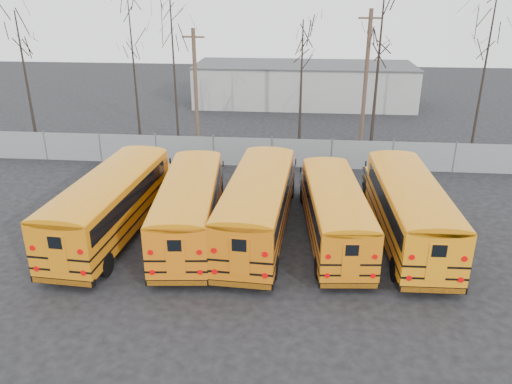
# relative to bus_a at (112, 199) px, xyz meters

# --- Properties ---
(ground) EXTENTS (120.00, 120.00, 0.00)m
(ground) POSITION_rel_bus_a_xyz_m (7.05, -1.20, -1.90)
(ground) COLOR black
(ground) RESTS_ON ground
(fence) EXTENTS (40.00, 0.04, 2.00)m
(fence) POSITION_rel_bus_a_xyz_m (7.05, 10.80, -0.90)
(fence) COLOR gray
(fence) RESTS_ON ground
(distant_building) EXTENTS (22.00, 8.00, 4.00)m
(distant_building) POSITION_rel_bus_a_xyz_m (9.05, 30.80, 0.10)
(distant_building) COLOR #9B9B97
(distant_building) RESTS_ON ground
(bus_a) EXTENTS (3.39, 11.74, 3.25)m
(bus_a) POSITION_rel_bus_a_xyz_m (0.00, 0.00, 0.00)
(bus_a) COLOR black
(bus_a) RESTS_ON ground
(bus_b) EXTENTS (3.62, 11.23, 3.09)m
(bus_b) POSITION_rel_bus_a_xyz_m (3.78, 0.14, -0.09)
(bus_b) COLOR black
(bus_b) RESTS_ON ground
(bus_c) EXTENTS (3.28, 11.73, 3.25)m
(bus_c) POSITION_rel_bus_a_xyz_m (7.05, 0.47, 0.00)
(bus_c) COLOR black
(bus_c) RESTS_ON ground
(bus_d) EXTENTS (3.31, 10.62, 2.93)m
(bus_d) POSITION_rel_bus_a_xyz_m (10.68, 0.36, -0.19)
(bus_d) COLOR black
(bus_d) RESTS_ON ground
(bus_e) EXTENTS (2.95, 11.46, 3.18)m
(bus_e) POSITION_rel_bus_a_xyz_m (14.15, 0.71, -0.04)
(bus_e) COLOR black
(bus_e) RESTS_ON ground
(utility_pole_left) EXTENTS (1.56, 0.29, 8.78)m
(utility_pole_left) POSITION_rel_bus_a_xyz_m (1.36, 13.82, 2.61)
(utility_pole_left) COLOR #4E3C2C
(utility_pole_left) RESTS_ON ground
(utility_pole_right) EXTENTS (1.77, 0.31, 9.96)m
(utility_pole_right) POSITION_rel_bus_a_xyz_m (13.68, 17.20, 3.22)
(utility_pole_right) COLOR #4C382B
(utility_pole_right) RESTS_ON ground
(tree_0) EXTENTS (0.26, 0.26, 9.84)m
(tree_0) POSITION_rel_bus_a_xyz_m (-11.65, 14.54, 3.02)
(tree_0) COLOR black
(tree_0) RESTS_ON ground
(tree_1) EXTENTS (0.26, 0.26, 10.50)m
(tree_1) POSITION_rel_bus_a_xyz_m (-3.97, 16.53, 3.35)
(tree_1) COLOR black
(tree_1) RESTS_ON ground
(tree_2) EXTENTS (0.26, 0.26, 12.95)m
(tree_2) POSITION_rel_bus_a_xyz_m (0.24, 12.40, 4.57)
(tree_2) COLOR black
(tree_2) RESTS_ON ground
(tree_3) EXTENTS (0.26, 0.26, 9.29)m
(tree_3) POSITION_rel_bus_a_xyz_m (8.85, 15.31, 2.75)
(tree_3) COLOR black
(tree_3) RESTS_ON ground
(tree_4) EXTENTS (0.26, 0.26, 11.22)m
(tree_4) POSITION_rel_bus_a_xyz_m (13.89, 12.97, 3.71)
(tree_4) COLOR black
(tree_4) RESTS_ON ground
(tree_5) EXTENTS (0.26, 0.26, 12.25)m
(tree_5) POSITION_rel_bus_a_xyz_m (20.65, 12.71, 4.22)
(tree_5) COLOR black
(tree_5) RESTS_ON ground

